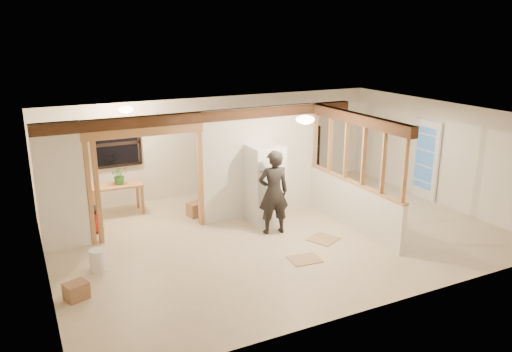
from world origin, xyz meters
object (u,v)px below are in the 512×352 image
shop_vac (93,220)px  bookshelf (306,154)px  woman (273,192)px  work_table (117,199)px  refrigerator (265,184)px

shop_vac → bookshelf: (6.02, 1.24, 0.51)m
woman → bookshelf: (2.62, 2.97, -0.12)m
work_table → bookshelf: (5.34, 0.41, 0.41)m
refrigerator → shop_vac: (-3.57, 1.02, -0.59)m
work_table → bookshelf: bookshelf is taller
shop_vac → bookshelf: bearing=11.6°
work_table → shop_vac: 1.07m
work_table → bookshelf: size_ratio=0.74×
woman → work_table: size_ratio=1.55×
refrigerator → work_table: size_ratio=1.49×
shop_vac → bookshelf: size_ratio=0.35×
refrigerator → woman: size_ratio=0.96×
work_table → shop_vac: work_table is taller
woman → refrigerator: bearing=-94.1°
refrigerator → shop_vac: 3.76m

